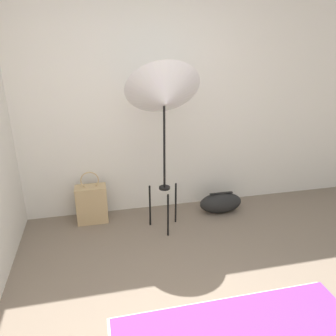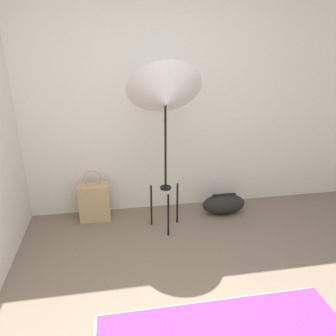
{
  "view_description": "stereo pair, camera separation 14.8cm",
  "coord_description": "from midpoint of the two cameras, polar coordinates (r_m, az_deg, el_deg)",
  "views": [
    {
      "loc": [
        -0.47,
        -1.31,
        1.85
      ],
      "look_at": [
        0.15,
        1.43,
        0.76
      ],
      "focal_mm": 35.0,
      "sensor_mm": 36.0,
      "label": 1
    },
    {
      "loc": [
        -0.33,
        -1.34,
        1.85
      ],
      "look_at": [
        0.15,
        1.43,
        0.76
      ],
      "focal_mm": 35.0,
      "sensor_mm": 36.0,
      "label": 2
    }
  ],
  "objects": [
    {
      "name": "wall_back",
      "position": [
        3.55,
        -3.33,
        12.29
      ],
      "size": [
        8.0,
        0.05,
        2.6
      ],
      "color": "silver",
      "rests_on": "ground_plane"
    },
    {
      "name": "photo_umbrella",
      "position": [
        3.06,
        0.95,
        12.19
      ],
      "size": [
        0.71,
        0.61,
        1.71
      ],
      "color": "black",
      "rests_on": "ground_plane"
    },
    {
      "name": "tote_bag",
      "position": [
        3.66,
        -11.56,
        -5.83
      ],
      "size": [
        0.33,
        0.18,
        0.58
      ],
      "color": "tan",
      "rests_on": "ground_plane"
    },
    {
      "name": "duffel_bag",
      "position": [
        3.81,
        10.76,
        -6.19
      ],
      "size": [
        0.49,
        0.23,
        0.24
      ],
      "color": "black",
      "rests_on": "ground_plane"
    }
  ]
}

